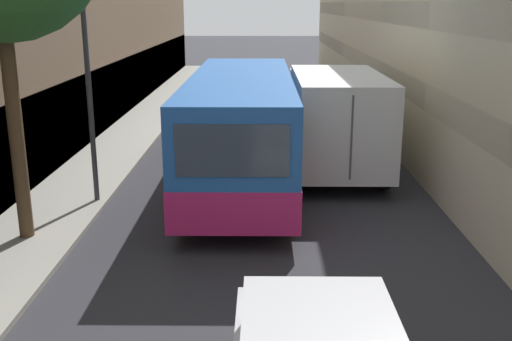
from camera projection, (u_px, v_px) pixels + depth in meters
ground_plane at (260, 182)px, 16.04m from camera, size 150.00×150.00×0.00m
sidewalk_left at (86, 180)px, 16.07m from camera, size 2.10×60.00×0.11m
building_right_apartment at (478, 5)px, 14.75m from camera, size 2.40×60.00×9.23m
bus at (242, 127)px, 15.57m from camera, size 2.57×9.71×2.86m
box_truck at (334, 114)px, 17.34m from camera, size 2.36×7.25×2.78m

